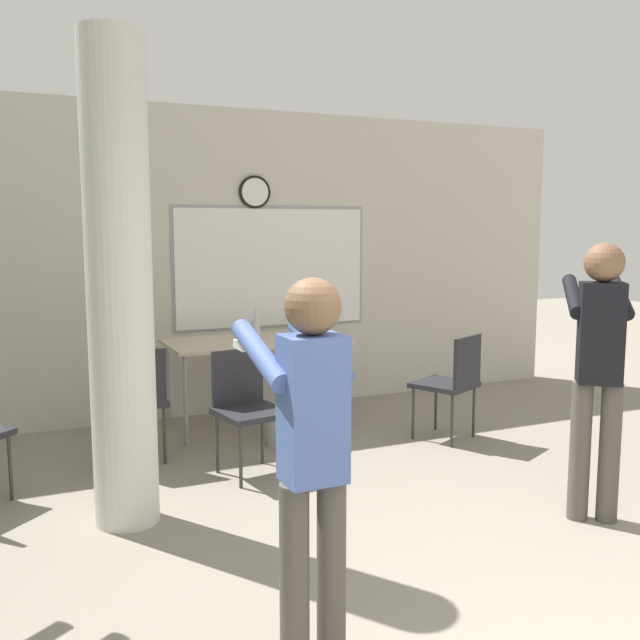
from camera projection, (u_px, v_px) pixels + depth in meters
name	position (u px, v px, depth m)	size (l,w,h in m)	color
wall_back	(192.00, 264.00, 6.48)	(8.00, 0.15, 2.80)	beige
support_pillar	(119.00, 286.00, 4.04)	(0.37, 0.37, 2.80)	silver
folding_table	(257.00, 345.00, 6.16)	(1.55, 0.77, 0.77)	beige
bottle_on_table	(256.00, 328.00, 6.19)	(0.08, 0.08, 0.25)	silver
waste_bin	(286.00, 425.00, 5.68)	(0.31, 0.31, 0.32)	#B2B2B7
chair_mid_room	(452.00, 379.00, 5.77)	(0.59, 0.59, 0.87)	#232328
chair_table_front	(247.00, 402.00, 5.00)	(0.50, 0.50, 0.87)	#232328
chair_table_left	(136.00, 395.00, 5.20)	(0.44, 0.44, 0.87)	#232328
person_playing_side	(599.00, 359.00, 4.15)	(0.60, 0.67, 1.64)	#514C47
person_playing_front	(310.00, 446.00, 2.68)	(0.33, 0.61, 1.55)	#514C47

